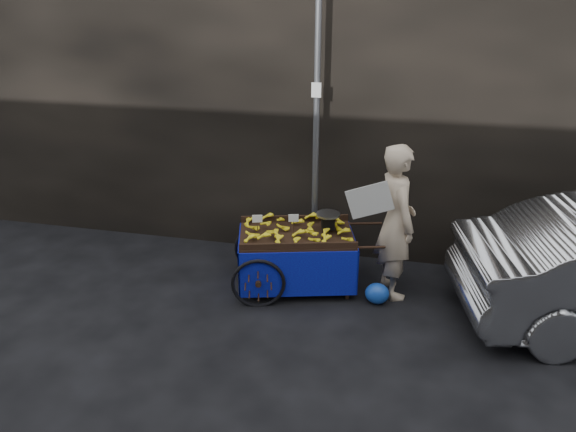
# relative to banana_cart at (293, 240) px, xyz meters

# --- Properties ---
(ground) EXTENTS (80.00, 80.00, 0.00)m
(ground) POSITION_rel_banana_cart_xyz_m (-0.16, -0.59, -0.65)
(ground) COLOR black
(ground) RESTS_ON ground
(building_wall) EXTENTS (13.50, 2.00, 5.00)m
(building_wall) POSITION_rel_banana_cart_xyz_m (0.24, 2.01, 1.85)
(building_wall) COLOR black
(building_wall) RESTS_ON ground
(street_pole) EXTENTS (0.12, 0.10, 4.00)m
(street_pole) POSITION_rel_banana_cart_xyz_m (0.14, 0.71, 1.35)
(street_pole) COLOR slate
(street_pole) RESTS_ON ground
(banana_cart) EXTENTS (2.11, 1.35, 1.06)m
(banana_cart) POSITION_rel_banana_cart_xyz_m (0.00, 0.00, 0.00)
(banana_cart) COLOR black
(banana_cart) RESTS_ON ground
(vendor) EXTENTS (0.96, 0.83, 1.93)m
(vendor) POSITION_rel_banana_cart_xyz_m (1.24, 0.12, 0.31)
(vendor) COLOR #BFA98E
(vendor) RESTS_ON ground
(plastic_bag) EXTENTS (0.30, 0.24, 0.27)m
(plastic_bag) POSITION_rel_banana_cart_xyz_m (1.09, -0.19, -0.52)
(plastic_bag) COLOR #1642A9
(plastic_bag) RESTS_ON ground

